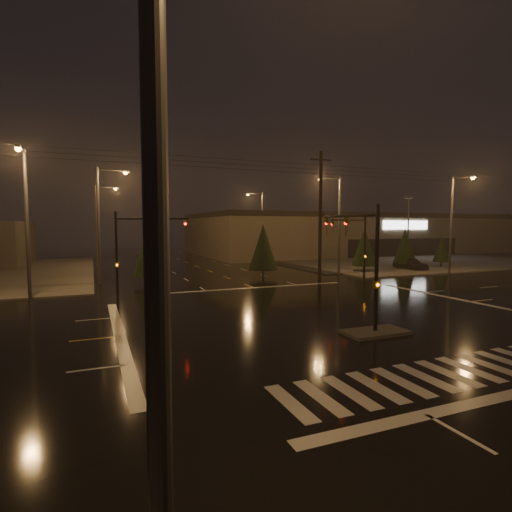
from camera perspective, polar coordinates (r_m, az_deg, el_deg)
The scene contains 24 objects.
ground at distance 22.81m, azimuth 10.25°, elevation -8.41°, with size 140.00×140.00×0.00m, color black.
sidewalk_ne at distance 64.54m, azimuth 18.37°, elevation -0.34°, with size 36.00×36.00×0.12m, color #46443F.
median_island at distance 19.64m, azimuth 16.65°, elevation -10.37°, with size 3.00×1.60×0.15m, color #46443F.
crosswalk at distance 16.26m, azimuth 28.14°, elevation -14.05°, with size 15.00×2.60×0.01m, color beige.
stop_bar_far at distance 32.45m, azimuth -0.30°, elevation -4.56°, with size 16.00×0.50×0.01m, color beige.
parking_lot at distance 66.49m, azimuth 22.77°, elevation -0.34°, with size 50.00×24.00×0.08m, color black.
retail_building at distance 80.01m, azimuth 13.68°, elevation 3.31°, with size 60.20×28.30×7.20m.
signal_mast_median at distance 19.79m, azimuth 15.18°, elevation 0.57°, with size 0.25×4.59×6.00m.
signal_mast_ne at distance 36.03m, azimuth 14.38°, elevation 2.24°, with size 4.84×1.86×6.00m.
signal_mast_nw at distance 29.00m, azimuth -17.31°, elevation 1.72°, with size 4.84×1.86×6.00m.
streetlight_0 at distance 3.91m, azimuth -9.54°, elevation 16.47°, with size 2.77×0.32×10.00m.
streetlight_1 at distance 36.74m, azimuth -21.11°, elevation 5.26°, with size 2.77×0.32×10.00m.
streetlight_2 at distance 52.74m, azimuth -21.51°, elevation 4.85°, with size 2.77×0.32×10.00m.
streetlight_3 at distance 41.79m, azimuth 11.47°, elevation 5.30°, with size 2.77×0.32×10.00m.
streetlight_4 at distance 59.46m, azimuth 0.64°, elevation 5.05°, with size 2.77×0.32×10.00m.
streetlight_5 at distance 30.18m, azimuth -30.02°, elevation 5.26°, with size 0.32×2.77×10.00m.
streetlight_6 at distance 45.32m, azimuth 26.43°, elevation 4.85°, with size 0.32×2.77×10.00m.
utility_pole_1 at distance 38.39m, azimuth 9.17°, elevation 5.92°, with size 2.20×0.32×12.00m.
conifer_0 at distance 45.21m, azimuth 15.22°, elevation 1.32°, with size 2.67×2.67×4.87m.
conifer_1 at distance 49.36m, azimuth 20.51°, elevation 1.38°, with size 2.60×2.60×4.77m.
conifer_2 at distance 53.06m, azimuth 24.99°, elevation 0.91°, with size 2.00×2.00×3.82m.
conifer_3 at distance 35.66m, azimuth -15.15°, elevation 0.54°, with size 2.64×2.64×4.83m.
conifer_4 at distance 39.35m, azimuth 1.03°, elevation 1.29°, with size 2.87×2.87×5.18m.
car_parked at distance 48.93m, azimuth 21.19°, elevation -0.99°, with size 1.77×4.41×1.50m, color black.
Camera 1 is at (-12.04, -18.72, 4.97)m, focal length 28.00 mm.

